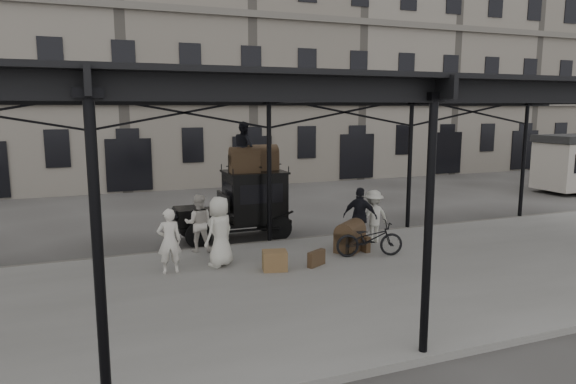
# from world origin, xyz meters

# --- Properties ---
(ground) EXTENTS (120.00, 120.00, 0.00)m
(ground) POSITION_xyz_m (0.00, 0.00, 0.00)
(ground) COLOR #383533
(ground) RESTS_ON ground
(platform) EXTENTS (28.00, 8.00, 0.15)m
(platform) POSITION_xyz_m (0.00, -2.00, 0.07)
(platform) COLOR slate
(platform) RESTS_ON ground
(canopy) EXTENTS (22.50, 9.00, 4.74)m
(canopy) POSITION_xyz_m (0.00, -1.72, 4.60)
(canopy) COLOR black
(canopy) RESTS_ON ground
(building_frontage) EXTENTS (64.00, 8.00, 14.00)m
(building_frontage) POSITION_xyz_m (0.00, 18.00, 7.00)
(building_frontage) COLOR slate
(building_frontage) RESTS_ON ground
(taxi) EXTENTS (3.65, 1.55, 2.18)m
(taxi) POSITION_xyz_m (-0.43, 3.14, 1.20)
(taxi) COLOR black
(taxi) RESTS_ON ground
(porter_left) EXTENTS (0.61, 0.41, 1.62)m
(porter_left) POSITION_xyz_m (-3.32, -0.06, 0.96)
(porter_left) COLOR silver
(porter_left) RESTS_ON platform
(porter_midleft) EXTENTS (0.93, 0.80, 1.63)m
(porter_midleft) POSITION_xyz_m (-2.25, 1.62, 0.97)
(porter_midleft) COLOR beige
(porter_midleft) RESTS_ON platform
(porter_centre) EXTENTS (1.06, 0.98, 1.81)m
(porter_centre) POSITION_xyz_m (-2.02, 0.06, 1.06)
(porter_centre) COLOR beige
(porter_centre) RESTS_ON platform
(porter_official) EXTENTS (1.04, 1.00, 1.73)m
(porter_official) POSITION_xyz_m (2.31, 0.52, 1.02)
(porter_official) COLOR black
(porter_official) RESTS_ON platform
(porter_right) EXTENTS (1.08, 0.68, 1.61)m
(porter_right) POSITION_xyz_m (2.83, 0.64, 0.95)
(porter_right) COLOR beige
(porter_right) RESTS_ON platform
(bicycle) EXTENTS (1.96, 1.08, 0.98)m
(bicycle) POSITION_xyz_m (2.00, -0.58, 0.64)
(bicycle) COLOR black
(bicycle) RESTS_ON platform
(porter_roof) EXTENTS (0.68, 0.84, 1.59)m
(porter_roof) POSITION_xyz_m (-0.46, 3.04, 2.98)
(porter_roof) COLOR black
(porter_roof) RESTS_ON taxi
(steamer_trunk_roof_near) EXTENTS (0.96, 0.63, 0.67)m
(steamer_trunk_roof_near) POSITION_xyz_m (-0.51, 2.89, 2.52)
(steamer_trunk_roof_near) COLOR #453620
(steamer_trunk_roof_near) RESTS_ON taxi
(steamer_trunk_roof_far) EXTENTS (0.98, 0.63, 0.69)m
(steamer_trunk_roof_far) POSITION_xyz_m (0.24, 3.34, 2.53)
(steamer_trunk_roof_far) COLOR #453620
(steamer_trunk_roof_far) RESTS_ON taxi
(steamer_trunk_platform) EXTENTS (1.14, 1.09, 0.72)m
(steamer_trunk_platform) POSITION_xyz_m (1.77, 0.12, 0.51)
(steamer_trunk_platform) COLOR #453620
(steamer_trunk_platform) RESTS_ON platform
(wicker_hamper) EXTENTS (0.68, 0.57, 0.50)m
(wicker_hamper) POSITION_xyz_m (-0.84, -0.81, 0.40)
(wicker_hamper) COLOR brown
(wicker_hamper) RESTS_ON platform
(suitcase_upright) EXTENTS (0.25, 0.62, 0.45)m
(suitcase_upright) POSITION_xyz_m (2.09, -0.01, 0.38)
(suitcase_upright) COLOR #453620
(suitcase_upright) RESTS_ON platform
(suitcase_flat) EXTENTS (0.60, 0.43, 0.40)m
(suitcase_flat) POSITION_xyz_m (0.28, -0.85, 0.35)
(suitcase_flat) COLOR #453620
(suitcase_flat) RESTS_ON platform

